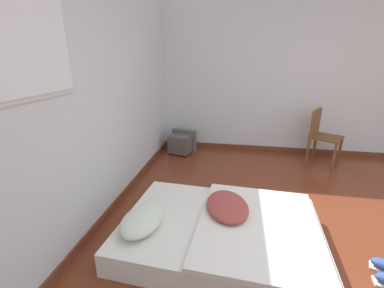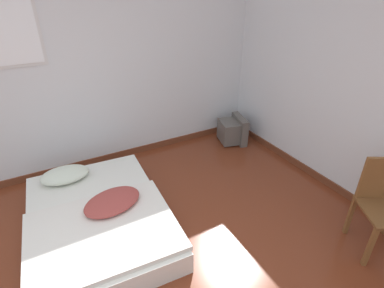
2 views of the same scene
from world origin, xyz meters
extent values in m
plane|color=maroon|center=(0.00, 0.00, 0.00)|extent=(20.00, 20.00, 0.00)
cube|color=silver|center=(0.00, 2.44, 1.30)|extent=(7.84, 0.06, 2.60)
cube|color=brown|center=(0.00, 2.40, 0.04)|extent=(7.84, 0.02, 0.09)
cube|color=silver|center=(-0.43, 2.41, 1.84)|extent=(0.95, 0.01, 0.89)
cube|color=white|center=(-0.43, 2.40, 1.84)|extent=(0.88, 0.01, 0.82)
cube|color=silver|center=(2.75, 0.00, 1.30)|extent=(0.06, 7.23, 2.60)
cube|color=brown|center=(2.71, 0.00, 0.04)|extent=(0.02, 7.23, 0.09)
cube|color=silver|center=(0.09, 1.16, 0.11)|extent=(1.37, 1.86, 0.22)
ellipsoid|color=silver|center=(-0.09, 1.85, 0.29)|extent=(0.54, 0.37, 0.14)
cube|color=silver|center=(0.07, 0.83, 0.25)|extent=(1.35, 1.11, 0.05)
ellipsoid|color=#993D38|center=(0.25, 1.11, 0.31)|extent=(0.64, 0.52, 0.11)
cube|color=#56514C|center=(2.29, 2.04, 0.18)|extent=(0.33, 0.42, 0.32)
cube|color=#56514C|center=(2.46, 1.99, 0.20)|extent=(0.22, 0.46, 0.40)
cube|color=#283342|center=(2.51, 1.98, 0.21)|extent=(0.10, 0.36, 0.29)
cube|color=brown|center=(2.36, -0.61, 0.22)|extent=(0.05, 0.05, 0.43)
cube|color=brown|center=(2.02, -0.42, 0.22)|extent=(0.05, 0.05, 0.43)
cube|color=brown|center=(2.55, -0.28, 0.22)|extent=(0.05, 0.05, 0.43)
cube|color=brown|center=(2.22, -0.09, 0.22)|extent=(0.05, 0.05, 0.43)
cube|color=brown|center=(2.29, -0.35, 0.44)|extent=(0.59, 0.59, 0.02)
cube|color=brown|center=(2.38, -0.18, 0.66)|extent=(0.37, 0.24, 0.42)
camera|label=1|loc=(-1.91, 1.07, 1.68)|focal=24.00mm
camera|label=2|loc=(-0.18, -1.27, 2.22)|focal=28.00mm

